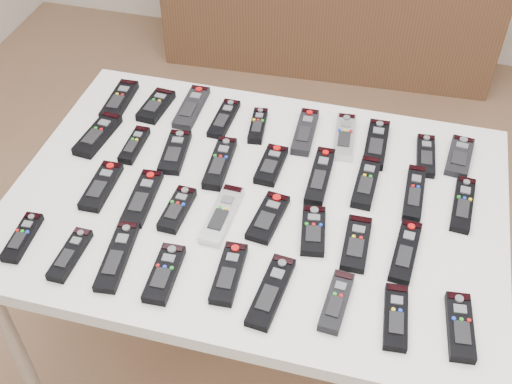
% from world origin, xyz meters
% --- Properties ---
extents(ground, '(4.00, 4.00, 0.00)m').
position_xyz_m(ground, '(0.00, 0.00, 0.00)').
color(ground, brown).
rests_on(ground, ground).
extents(table, '(1.25, 0.88, 0.78)m').
position_xyz_m(table, '(-0.08, -0.09, 0.72)').
color(table, white).
rests_on(table, ground).
extents(remote_0, '(0.06, 0.19, 0.02)m').
position_xyz_m(remote_0, '(-0.58, 0.19, 0.79)').
color(remote_0, black).
rests_on(remote_0, table).
extents(remote_1, '(0.07, 0.15, 0.02)m').
position_xyz_m(remote_1, '(-0.47, 0.20, 0.79)').
color(remote_1, black).
rests_on(remote_1, table).
extents(remote_2, '(0.06, 0.20, 0.02)m').
position_xyz_m(remote_2, '(-0.36, 0.22, 0.79)').
color(remote_2, black).
rests_on(remote_2, table).
extents(remote_3, '(0.05, 0.17, 0.02)m').
position_xyz_m(remote_3, '(-0.26, 0.19, 0.79)').
color(remote_3, black).
rests_on(remote_3, table).
extents(remote_4, '(0.06, 0.15, 0.02)m').
position_xyz_m(remote_4, '(-0.15, 0.18, 0.79)').
color(remote_4, black).
rests_on(remote_4, table).
extents(remote_5, '(0.06, 0.19, 0.02)m').
position_xyz_m(remote_5, '(-0.02, 0.19, 0.79)').
color(remote_5, black).
rests_on(remote_5, table).
extents(remote_6, '(0.07, 0.19, 0.02)m').
position_xyz_m(remote_6, '(0.10, 0.20, 0.79)').
color(remote_6, '#B7B7BC').
rests_on(remote_6, table).
extents(remote_7, '(0.06, 0.19, 0.02)m').
position_xyz_m(remote_7, '(0.19, 0.19, 0.79)').
color(remote_7, black).
rests_on(remote_7, table).
extents(remote_8, '(0.06, 0.16, 0.02)m').
position_xyz_m(remote_8, '(0.32, 0.18, 0.79)').
color(remote_8, black).
rests_on(remote_8, table).
extents(remote_9, '(0.08, 0.16, 0.02)m').
position_xyz_m(remote_9, '(0.41, 0.20, 0.79)').
color(remote_9, black).
rests_on(remote_9, table).
extents(remote_10, '(0.08, 0.19, 0.02)m').
position_xyz_m(remote_10, '(-0.58, 0.03, 0.79)').
color(remote_10, black).
rests_on(remote_10, table).
extents(remote_11, '(0.04, 0.14, 0.02)m').
position_xyz_m(remote_11, '(-0.46, 0.01, 0.79)').
color(remote_11, black).
rests_on(remote_11, table).
extents(remote_12, '(0.08, 0.17, 0.02)m').
position_xyz_m(remote_12, '(-0.34, 0.02, 0.79)').
color(remote_12, black).
rests_on(remote_12, table).
extents(remote_13, '(0.06, 0.20, 0.02)m').
position_xyz_m(remote_13, '(-0.21, 0.00, 0.79)').
color(remote_13, black).
rests_on(remote_13, table).
extents(remote_14, '(0.06, 0.15, 0.02)m').
position_xyz_m(remote_14, '(-0.07, 0.03, 0.79)').
color(remote_14, black).
rests_on(remote_14, table).
extents(remote_15, '(0.05, 0.21, 0.02)m').
position_xyz_m(remote_15, '(0.06, 0.02, 0.79)').
color(remote_15, black).
rests_on(remote_15, table).
extents(remote_16, '(0.06, 0.18, 0.02)m').
position_xyz_m(remote_16, '(0.18, 0.03, 0.79)').
color(remote_16, black).
rests_on(remote_16, table).
extents(remote_17, '(0.05, 0.19, 0.02)m').
position_xyz_m(remote_17, '(0.30, 0.02, 0.79)').
color(remote_17, black).
rests_on(remote_17, table).
extents(remote_18, '(0.06, 0.19, 0.02)m').
position_xyz_m(remote_18, '(0.43, 0.01, 0.79)').
color(remote_18, black).
rests_on(remote_18, table).
extents(remote_19, '(0.06, 0.17, 0.02)m').
position_xyz_m(remote_19, '(-0.48, -0.16, 0.79)').
color(remote_19, black).
rests_on(remote_19, table).
extents(remote_20, '(0.07, 0.19, 0.02)m').
position_xyz_m(remote_20, '(-0.36, -0.17, 0.79)').
color(remote_20, black).
rests_on(remote_20, table).
extents(remote_21, '(0.05, 0.15, 0.02)m').
position_xyz_m(remote_21, '(-0.26, -0.19, 0.79)').
color(remote_21, black).
rests_on(remote_21, table).
extents(remote_22, '(0.06, 0.20, 0.02)m').
position_xyz_m(remote_22, '(-0.15, -0.18, 0.79)').
color(remote_22, '#B7B7BC').
rests_on(remote_22, table).
extents(remote_23, '(0.08, 0.17, 0.02)m').
position_xyz_m(remote_23, '(-0.04, -0.16, 0.79)').
color(remote_23, black).
rests_on(remote_23, table).
extents(remote_24, '(0.08, 0.16, 0.02)m').
position_xyz_m(remote_24, '(0.08, -0.17, 0.79)').
color(remote_24, black).
rests_on(remote_24, table).
extents(remote_25, '(0.06, 0.17, 0.02)m').
position_xyz_m(remote_25, '(0.19, -0.19, 0.79)').
color(remote_25, black).
rests_on(remote_25, table).
extents(remote_26, '(0.06, 0.19, 0.02)m').
position_xyz_m(remote_26, '(0.30, -0.18, 0.79)').
color(remote_26, black).
rests_on(remote_26, table).
extents(remote_27, '(0.05, 0.15, 0.02)m').
position_xyz_m(remote_27, '(-0.59, -0.37, 0.79)').
color(remote_27, black).
rests_on(remote_27, table).
extents(remote_28, '(0.05, 0.15, 0.02)m').
position_xyz_m(remote_28, '(-0.45, -0.39, 0.79)').
color(remote_28, black).
rests_on(remote_28, table).
extents(remote_29, '(0.07, 0.21, 0.02)m').
position_xyz_m(remote_29, '(-0.34, -0.37, 0.79)').
color(remote_29, black).
rests_on(remote_29, table).
extents(remote_30, '(0.06, 0.16, 0.02)m').
position_xyz_m(remote_30, '(-0.22, -0.39, 0.79)').
color(remote_30, black).
rests_on(remote_30, table).
extents(remote_31, '(0.06, 0.17, 0.02)m').
position_xyz_m(remote_31, '(-0.08, -0.35, 0.79)').
color(remote_31, black).
rests_on(remote_31, table).
extents(remote_32, '(0.07, 0.20, 0.02)m').
position_xyz_m(remote_32, '(0.02, -0.37, 0.79)').
color(remote_32, black).
rests_on(remote_32, table).
extents(remote_33, '(0.06, 0.16, 0.02)m').
position_xyz_m(remote_33, '(0.17, -0.36, 0.79)').
color(remote_33, black).
rests_on(remote_33, table).
extents(remote_34, '(0.06, 0.17, 0.02)m').
position_xyz_m(remote_34, '(0.30, -0.37, 0.79)').
color(remote_34, black).
rests_on(remote_34, table).
extents(remote_35, '(0.07, 0.17, 0.02)m').
position_xyz_m(remote_35, '(0.43, -0.36, 0.79)').
color(remote_35, black).
rests_on(remote_35, table).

